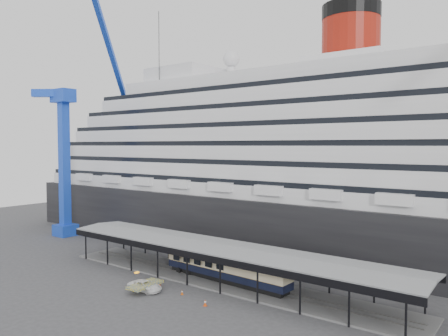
% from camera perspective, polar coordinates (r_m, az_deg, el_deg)
% --- Properties ---
extents(ground, '(200.00, 200.00, 0.00)m').
position_cam_1_polar(ground, '(60.35, -3.31, -15.75)').
color(ground, '#3C3C3F').
rests_on(ground, ground).
extents(cruise_ship, '(130.00, 30.00, 43.90)m').
position_cam_1_polar(cruise_ship, '(84.09, 10.96, 2.23)').
color(cruise_ship, black).
rests_on(cruise_ship, ground).
extents(platform_canopy, '(56.00, 9.18, 5.30)m').
position_cam_1_polar(platform_canopy, '(63.38, -0.31, -12.59)').
color(platform_canopy, slate).
rests_on(platform_canopy, ground).
extents(crane_blue, '(22.63, 19.19, 47.60)m').
position_cam_1_polar(crane_blue, '(98.40, -19.59, 3.15)').
color(crane_blue, blue).
rests_on(crane_blue, ground).
extents(port_truck, '(5.03, 2.60, 1.36)m').
position_cam_1_polar(port_truck, '(61.02, -10.28, -14.91)').
color(port_truck, white).
rests_on(port_truck, ground).
extents(pullman_carriage, '(20.69, 3.67, 20.21)m').
position_cam_1_polar(pullman_carriage, '(62.93, 0.22, -12.60)').
color(pullman_carriage, black).
rests_on(pullman_carriage, ground).
extents(traffic_cone_left, '(0.39, 0.39, 0.67)m').
position_cam_1_polar(traffic_cone_left, '(62.79, -8.43, -14.70)').
color(traffic_cone_left, '#DE420C').
rests_on(traffic_cone_left, ground).
extents(traffic_cone_mid, '(0.43, 0.43, 0.65)m').
position_cam_1_polar(traffic_cone_mid, '(59.10, -5.50, -15.84)').
color(traffic_cone_mid, '#D1520B').
rests_on(traffic_cone_mid, ground).
extents(traffic_cone_right, '(0.45, 0.45, 0.82)m').
position_cam_1_polar(traffic_cone_right, '(55.09, -2.48, -17.17)').
color(traffic_cone_right, '#D5440B').
rests_on(traffic_cone_right, ground).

